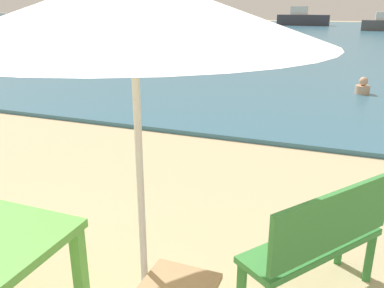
% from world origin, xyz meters
% --- Properties ---
extents(sea_water, '(120.00, 50.00, 0.08)m').
position_xyz_m(sea_water, '(0.00, 30.00, 0.04)').
color(sea_water, '#386B84').
rests_on(sea_water, ground_plane).
extents(patio_umbrella, '(2.10, 2.10, 2.30)m').
position_xyz_m(patio_umbrella, '(-0.08, 0.79, 2.12)').
color(patio_umbrella, silver).
rests_on(patio_umbrella, ground_plane).
extents(bench_green_left, '(0.99, 1.19, 0.95)m').
position_xyz_m(bench_green_left, '(0.94, 1.55, 0.54)').
color(bench_green_left, '#3D8C42').
rests_on(bench_green_left, ground_plane).
extents(swimmer_person, '(0.34, 0.34, 0.41)m').
position_xyz_m(swimmer_person, '(1.31, 9.41, 0.24)').
color(swimmer_person, tan).
rests_on(swimmer_person, sea_water).
extents(boat_cargo_ship, '(5.18, 1.41, 1.89)m').
position_xyz_m(boat_cargo_ship, '(-4.35, 43.81, 0.76)').
color(boat_cargo_ship, '#38383F').
rests_on(boat_cargo_ship, sea_water).
extents(boat_fishing_trawler, '(3.64, 0.99, 1.32)m').
position_xyz_m(boat_fishing_trawler, '(-28.92, 28.65, 0.56)').
color(boat_fishing_trawler, gray).
rests_on(boat_fishing_trawler, sea_water).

